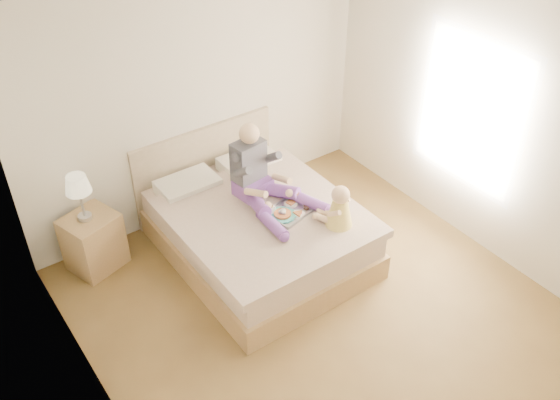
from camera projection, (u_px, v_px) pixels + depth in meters
room at (333, 176)px, 5.03m from camera, size 4.02×4.22×2.71m
bed at (255, 226)px, 6.40m from camera, size 1.70×2.18×1.00m
nightstand at (94, 242)px, 6.23m from camera, size 0.60×0.57×0.60m
lamp at (78, 187)px, 5.81m from camera, size 0.24×0.24×0.50m
adult at (261, 179)px, 6.16m from camera, size 0.69×1.02×0.82m
tray at (288, 210)px, 6.10m from camera, size 0.50×0.43×0.12m
baby at (339, 209)px, 5.86m from camera, size 0.33×0.39×0.43m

